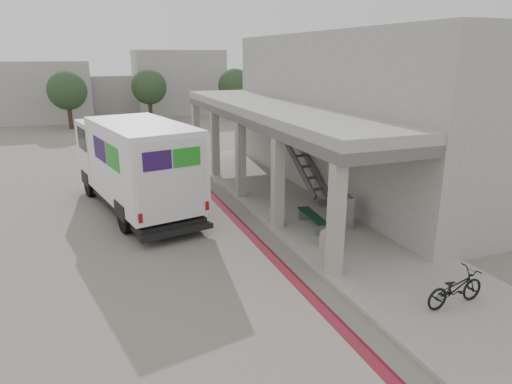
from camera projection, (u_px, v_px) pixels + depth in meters
name	position (u px, v px, depth m)	size (l,w,h in m)	color
ground	(226.00, 242.00, 15.41)	(120.00, 120.00, 0.00)	slate
bike_lane_stripe	(235.00, 219.00, 17.54)	(0.35, 40.00, 0.01)	maroon
sidewalk	(330.00, 225.00, 16.76)	(4.40, 28.00, 0.12)	gray
transit_building	(338.00, 116.00, 20.78)	(7.60, 17.00, 7.00)	gray
distant_backdrop	(92.00, 89.00, 45.73)	(28.00, 10.00, 6.50)	#999791
tree_left	(67.00, 91.00, 37.81)	(3.20, 3.20, 4.80)	#38281C
tree_mid	(149.00, 87.00, 41.99)	(3.20, 3.20, 4.80)	#38281C
tree_right	(235.00, 86.00, 43.83)	(3.20, 3.20, 4.80)	#38281C
fedex_truck	(134.00, 163.00, 18.12)	(4.22, 8.91, 3.66)	black
bench	(313.00, 218.00, 16.33)	(0.62, 2.00, 0.46)	slate
bollard_near	(326.00, 238.00, 14.55)	(0.44, 0.44, 0.66)	#9D9278
bollard_far	(272.00, 215.00, 16.86)	(0.36, 0.36, 0.54)	gray
utility_cabinet	(344.00, 211.00, 16.32)	(0.51, 0.69, 1.14)	gray
bicycle_black	(455.00, 288.00, 11.20)	(0.61, 1.75, 0.92)	black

